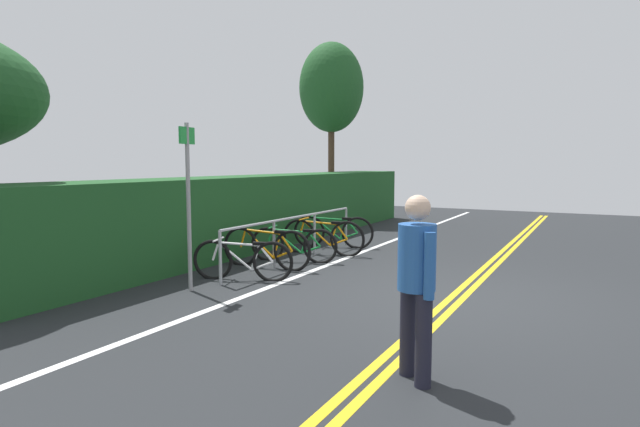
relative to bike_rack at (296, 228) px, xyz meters
The scene contains 14 objects.
ground_plane 3.65m from the bike_rack, 110.60° to the right, with size 28.03×13.66×0.05m, color #232628.
centre_line_yellow_inner 3.72m from the bike_rack, 110.16° to the right, with size 25.23×0.10×0.00m, color gold.
centre_line_yellow_outer 3.57m from the bike_rack, 111.06° to the right, with size 25.23×0.10×0.00m, color gold.
bike_lane_stripe_white 1.59m from the bike_rack, 150.15° to the right, with size 25.23×0.12×0.00m, color white.
bike_rack is the anchor object (origin of this frame).
bicycle_0 1.79m from the bike_rack, behind, with size 0.65×1.58×0.68m.
bicycle_1 0.85m from the bike_rack, behind, with size 0.46×1.80×0.75m.
bicycle_2 0.32m from the bike_rack, behind, with size 0.55×1.67×0.69m.
bicycle_3 0.93m from the bike_rack, ahead, with size 0.46×1.78×0.76m.
bicycle_4 1.82m from the bike_rack, ahead, with size 0.59×1.76×0.73m.
pedestrian 5.57m from the bike_rack, 138.30° to the right, with size 0.36×0.39×1.60m.
sign_post_near 2.83m from the bike_rack, behind, with size 0.36×0.09×2.43m.
hedge_backdrop 2.29m from the bike_rack, 49.05° to the left, with size 13.43×1.33×1.57m, color #1C4C21.
tree_mid 7.97m from the bike_rack, 21.77° to the left, with size 2.05×2.05×5.66m.
Camera 1 is at (-7.05, -1.66, 1.87)m, focal length 29.03 mm.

